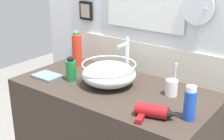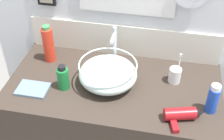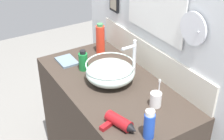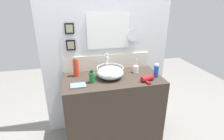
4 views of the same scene
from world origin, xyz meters
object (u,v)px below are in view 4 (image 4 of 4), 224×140
at_px(faucet, 107,62).
at_px(spray_bottle, 76,68).
at_px(glass_bowl_sink, 110,72).
at_px(hand_towel, 78,86).
at_px(hair_drier, 148,78).
at_px(lotion_bottle, 156,71).
at_px(shampoo_bottle, 92,77).
at_px(toothbrush_cup, 136,69).

xyz_separation_m(faucet, spray_bottle, (-0.39, -0.03, -0.03)).
distance_m(glass_bowl_sink, hand_towel, 0.42).
xyz_separation_m(glass_bowl_sink, hand_towel, (-0.39, -0.14, -0.06)).
bearing_deg(hair_drier, lotion_bottle, 31.82).
bearing_deg(lotion_bottle, faucet, 153.30).
distance_m(faucet, shampoo_bottle, 0.35).
height_order(hair_drier, hand_towel, hair_drier).
bearing_deg(spray_bottle, hand_towel, -89.30).
bearing_deg(spray_bottle, toothbrush_cup, -4.30).
height_order(hair_drier, shampoo_bottle, shampoo_bottle).
height_order(lotion_bottle, hand_towel, lotion_bottle).
xyz_separation_m(toothbrush_cup, hand_towel, (-0.75, -0.23, -0.04)).
xyz_separation_m(lotion_bottle, spray_bottle, (-0.94, 0.25, 0.03)).
bearing_deg(hand_towel, glass_bowl_sink, 19.96).
distance_m(glass_bowl_sink, shampoo_bottle, 0.25).
height_order(faucet, hair_drier, faucet).
xyz_separation_m(hair_drier, hand_towel, (-0.80, 0.05, -0.02)).
bearing_deg(glass_bowl_sink, toothbrush_cup, 13.60).
relative_size(hair_drier, spray_bottle, 0.86).
relative_size(faucet, toothbrush_cup, 1.35).
bearing_deg(toothbrush_cup, glass_bowl_sink, -166.40).
bearing_deg(toothbrush_cup, hand_towel, -163.04).
bearing_deg(glass_bowl_sink, hair_drier, -24.95).
relative_size(spray_bottle, hand_towel, 1.40).
height_order(toothbrush_cup, shampoo_bottle, toothbrush_cup).
xyz_separation_m(hair_drier, shampoo_bottle, (-0.64, 0.11, 0.04)).
bearing_deg(faucet, lotion_bottle, -26.70).
bearing_deg(shampoo_bottle, faucet, 47.89).
distance_m(glass_bowl_sink, faucet, 0.19).
height_order(glass_bowl_sink, shampoo_bottle, shampoo_bottle).
xyz_separation_m(hair_drier, lotion_bottle, (0.14, 0.09, 0.05)).
bearing_deg(lotion_bottle, spray_bottle, 165.17).
bearing_deg(hair_drier, faucet, 138.64).
xyz_separation_m(glass_bowl_sink, hair_drier, (0.41, -0.19, -0.04)).
xyz_separation_m(glass_bowl_sink, spray_bottle, (-0.39, 0.14, 0.04)).
xyz_separation_m(glass_bowl_sink, toothbrush_cup, (0.36, 0.09, -0.03)).
relative_size(shampoo_bottle, lotion_bottle, 0.88).
bearing_deg(faucet, spray_bottle, -176.09).
height_order(glass_bowl_sink, toothbrush_cup, toothbrush_cup).
relative_size(glass_bowl_sink, hair_drier, 1.56).
relative_size(lotion_bottle, spray_bottle, 0.71).
relative_size(glass_bowl_sink, hand_towel, 1.89).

